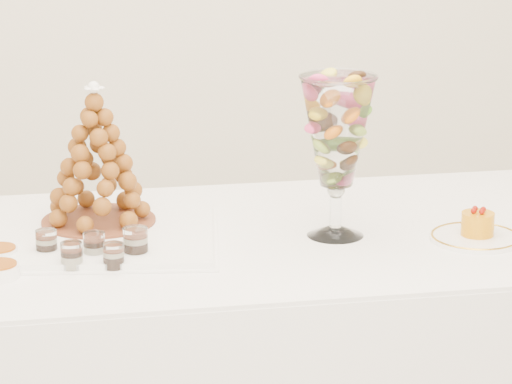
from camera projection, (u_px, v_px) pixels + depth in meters
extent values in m
cube|color=white|center=(246.00, 237.00, 2.91)|extent=(2.25, 1.00, 0.01)
cube|color=white|center=(87.00, 237.00, 2.87)|extent=(0.63, 0.50, 0.02)
cylinder|color=white|center=(335.00, 231.00, 2.91)|extent=(0.14, 0.14, 0.02)
cylinder|color=white|center=(336.00, 208.00, 2.89)|extent=(0.03, 0.03, 0.09)
sphere|color=white|center=(336.00, 189.00, 2.88)|extent=(0.04, 0.04, 0.04)
cylinder|color=white|center=(475.00, 238.00, 2.88)|extent=(0.22, 0.22, 0.01)
cylinder|color=white|center=(46.00, 244.00, 2.75)|extent=(0.05, 0.05, 0.07)
cylinder|color=white|center=(94.00, 247.00, 2.73)|extent=(0.05, 0.05, 0.07)
cylinder|color=white|center=(136.00, 244.00, 2.73)|extent=(0.06, 0.06, 0.08)
cylinder|color=white|center=(72.00, 257.00, 2.67)|extent=(0.05, 0.05, 0.07)
cylinder|color=white|center=(114.00, 257.00, 2.67)|extent=(0.06, 0.06, 0.06)
cylinder|color=brown|center=(99.00, 221.00, 2.95)|extent=(0.28, 0.28, 0.01)
cone|color=brown|center=(96.00, 153.00, 2.90)|extent=(0.27, 0.27, 0.33)
sphere|color=white|center=(94.00, 89.00, 2.85)|extent=(0.03, 0.03, 0.03)
cylinder|color=orange|center=(478.00, 224.00, 2.87)|extent=(0.08, 0.08, 0.06)
sphere|color=#8B0F05|center=(483.00, 209.00, 2.87)|extent=(0.01, 0.01, 0.01)
sphere|color=#8B0F05|center=(475.00, 208.00, 2.88)|extent=(0.01, 0.01, 0.01)
sphere|color=#8B0F05|center=(474.00, 211.00, 2.86)|extent=(0.01, 0.01, 0.01)
sphere|color=#8B0F05|center=(482.00, 212.00, 2.85)|extent=(0.01, 0.01, 0.01)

